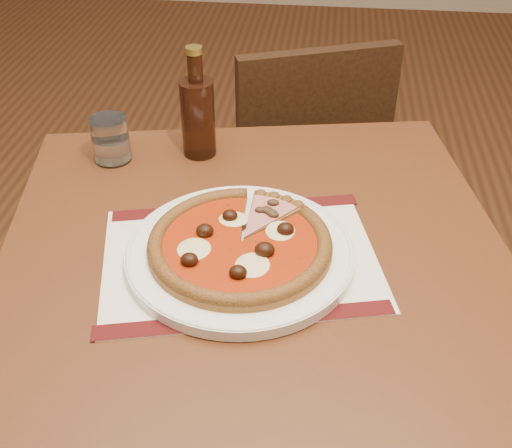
{
  "coord_description": "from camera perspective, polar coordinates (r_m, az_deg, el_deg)",
  "views": [
    {
      "loc": [
        0.61,
        -1.33,
        1.39
      ],
      "look_at": [
        0.51,
        -0.52,
        0.78
      ],
      "focal_mm": 45.0,
      "sensor_mm": 36.0,
      "label": 1
    }
  ],
  "objects": [
    {
      "name": "table",
      "position": [
        1.08,
        -0.13,
        -6.21
      ],
      "size": [
        0.94,
        0.94,
        0.75
      ],
      "rotation": [
        0.0,
        0.0,
        0.19
      ],
      "color": "#552C14",
      "rests_on": "ground"
    },
    {
      "name": "chair_far",
      "position": [
        1.76,
        4.03,
        5.38
      ],
      "size": [
        0.51,
        0.51,
        0.84
      ],
      "rotation": [
        0.0,
        0.0,
        3.51
      ],
      "color": "black",
      "rests_on": "ground"
    },
    {
      "name": "placemat",
      "position": [
        0.99,
        -1.41,
        -3.07
      ],
      "size": [
        0.48,
        0.39,
        0.0
      ],
      "primitive_type": "cube",
      "rotation": [
        0.0,
        0.0,
        0.24
      ],
      "color": "white",
      "rests_on": "table"
    },
    {
      "name": "plate",
      "position": [
        0.99,
        -1.42,
        -2.62
      ],
      "size": [
        0.35,
        0.35,
        0.02
      ],
      "primitive_type": "cylinder",
      "color": "white",
      "rests_on": "placemat"
    },
    {
      "name": "pizza",
      "position": [
        0.98,
        -1.44,
        -1.73
      ],
      "size": [
        0.28,
        0.28,
        0.04
      ],
      "color": "#925F23",
      "rests_on": "plate"
    },
    {
      "name": "ham_slice",
      "position": [
        1.03,
        1.82,
        0.64
      ],
      "size": [
        0.09,
        0.14,
        0.02
      ],
      "rotation": [
        0.0,
        0.0,
        1.2
      ],
      "color": "#925F23",
      "rests_on": "plate"
    },
    {
      "name": "water_glass",
      "position": [
        1.25,
        -12.81,
        7.35
      ],
      "size": [
        0.08,
        0.08,
        0.09
      ],
      "primitive_type": "cylinder",
      "rotation": [
        0.0,
        0.0,
        0.14
      ],
      "color": "white",
      "rests_on": "table"
    },
    {
      "name": "bottle",
      "position": [
        1.22,
        -5.19,
        9.7
      ],
      "size": [
        0.06,
        0.06,
        0.21
      ],
      "color": "#35180D",
      "rests_on": "table"
    }
  ]
}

